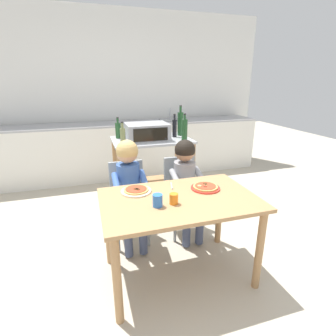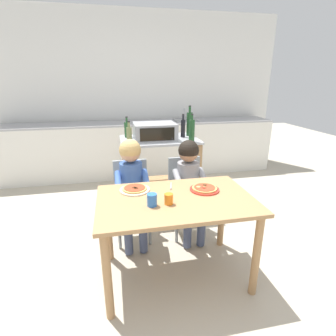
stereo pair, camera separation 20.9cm
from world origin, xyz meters
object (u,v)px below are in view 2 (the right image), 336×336
bottle_clear_vinegar (127,129)px  pizza_plate_cream (135,189)px  bottle_brown_beer (183,128)px  dining_chair_left (132,194)px  bottle_tall_green_wine (189,123)px  bottle_slim_sauce (129,135)px  child_in_blue_striped_shirt (132,179)px  serving_spoon (171,186)px  bottle_dark_olive_oil (192,130)px  dining_table (176,211)px  drinking_cup_orange (169,199)px  kitchen_island_cart (160,163)px  pizza_plate_red_rimmed (204,189)px  toaster_oven (155,131)px  dining_chair_right (186,190)px  drinking_cup_blue (152,200)px  child_in_grey_shirt (190,177)px

bottle_clear_vinegar → pizza_plate_cream: bottle_clear_vinegar is taller
bottle_brown_beer → dining_chair_left: 1.09m
bottle_brown_beer → bottle_clear_vinegar: bearing=168.7°
bottle_tall_green_wine → bottle_slim_sauce: (-0.78, -0.34, -0.05)m
child_in_blue_striped_shirt → pizza_plate_cream: (0.00, -0.35, 0.04)m
serving_spoon → bottle_dark_olive_oil: bearing=62.7°
dining_table → serving_spoon: size_ratio=8.67×
bottle_tall_green_wine → bottle_brown_beer: size_ratio=1.32×
dining_table → drinking_cup_orange: size_ratio=15.06×
kitchen_island_cart → drinking_cup_orange: bearing=-97.2°
kitchen_island_cart → pizza_plate_red_rimmed: 1.19m
bottle_brown_beer → kitchen_island_cart: bearing=-173.8°
bottle_dark_olive_oil → dining_chair_left: size_ratio=0.39×
toaster_oven → child_in_blue_striped_shirt: size_ratio=0.47×
pizza_plate_red_rimmed → serving_spoon: (-0.26, 0.13, -0.01)m
dining_chair_right → pizza_plate_red_rimmed: bearing=-90.0°
bottle_slim_sauce → drinking_cup_orange: 1.17m
bottle_clear_vinegar → kitchen_island_cart: bearing=-24.3°
bottle_brown_beer → serving_spoon: size_ratio=2.03×
bottle_slim_sauce → pizza_plate_red_rimmed: bottle_slim_sauce is taller
bottle_tall_green_wine → drinking_cup_orange: 1.61m
bottle_brown_beer → dining_chair_left: bottle_brown_beer is taller
dining_chair_right → pizza_plate_red_rimmed: size_ratio=3.30×
pizza_plate_red_rimmed → drinking_cup_orange: (-0.35, -0.19, 0.03)m
toaster_oven → drinking_cup_blue: size_ratio=5.27×
pizza_plate_cream → serving_spoon: 0.32m
bottle_brown_beer → child_in_blue_striped_shirt: (-0.70, -0.75, -0.34)m
bottle_brown_beer → dining_table: (-0.40, -1.31, -0.42)m
bottle_clear_vinegar → child_in_blue_striped_shirt: bearing=-91.5°
bottle_clear_vinegar → drinking_cup_blue: bottle_clear_vinegar is taller
pizza_plate_red_rimmed → drinking_cup_blue: 0.51m
bottle_dark_olive_oil → bottle_brown_beer: (-0.04, 0.25, -0.01)m
bottle_dark_olive_oil → bottle_slim_sauce: (-0.71, -0.01, -0.03)m
dining_chair_right → drinking_cup_blue: (-0.47, -0.75, 0.29)m
toaster_oven → bottle_brown_beer: bottle_brown_beer is taller
dining_chair_left → serving_spoon: size_ratio=5.79×
drinking_cup_blue → serving_spoon: 0.39m
child_in_grey_shirt → pizza_plate_cream: 0.66m
serving_spoon → drinking_cup_orange: bearing=-105.4°
bottle_dark_olive_oil → bottle_slim_sauce: 0.71m
bottle_dark_olive_oil → serving_spoon: 0.98m
dining_chair_right → serving_spoon: size_ratio=5.79×
bottle_tall_green_wine → pizza_plate_red_rimmed: size_ratio=1.53×
dining_chair_right → drinking_cup_orange: bearing=-114.8°
toaster_oven → bottle_tall_green_wine: bottle_tall_green_wine is taller
bottle_slim_sauce → pizza_plate_red_rimmed: bearing=-59.7°
bottle_dark_olive_oil → dining_table: bottle_dark_olive_oil is taller
bottle_clear_vinegar → dining_chair_right: (0.55, -0.78, -0.53)m
bottle_dark_olive_oil → pizza_plate_cream: bottle_dark_olive_oil is taller
bottle_tall_green_wine → pizza_plate_red_rimmed: bottle_tall_green_wine is taller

